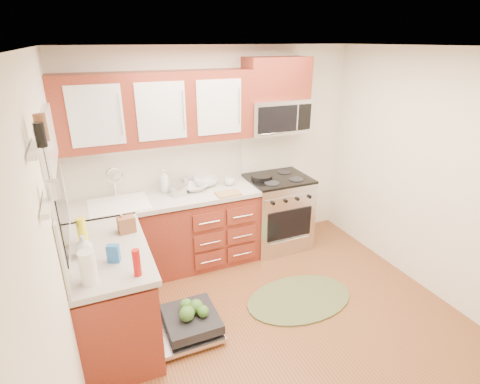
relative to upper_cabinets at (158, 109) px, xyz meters
name	(u,v)px	position (x,y,z in m)	size (l,w,h in m)	color
floor	(284,328)	(0.73, -1.57, -1.88)	(3.50, 3.50, 0.00)	brown
ceiling	(299,47)	(0.73, -1.57, 0.62)	(3.50, 3.50, 0.00)	white
wall_back	(218,154)	(0.73, 0.18, -0.62)	(3.50, 0.04, 2.50)	white
wall_left	(59,253)	(-1.02, -1.57, -0.62)	(0.04, 3.50, 2.50)	white
wall_right	(443,180)	(2.48, -1.57, -0.62)	(0.04, 3.50, 2.50)	white
base_cabinet_back	(170,235)	(0.00, -0.12, -1.45)	(2.05, 0.60, 0.85)	maroon
base_cabinet_left	(114,297)	(-0.72, -1.05, -1.45)	(0.60, 1.25, 0.85)	maroon
countertop_back	(168,198)	(0.00, -0.14, -0.97)	(2.07, 0.64, 0.05)	beige
countertop_left	(108,251)	(-0.71, -1.05, -0.97)	(0.64, 1.27, 0.05)	beige
backsplash_back	(160,164)	(0.00, 0.16, -0.67)	(2.05, 0.02, 0.57)	beige
backsplash_left	(64,224)	(-1.01, -1.05, -0.67)	(0.02, 1.25, 0.57)	beige
upper_cabinets	(158,109)	(0.00, 0.00, 0.00)	(2.05, 0.35, 0.75)	maroon
cabinet_over_mw	(276,78)	(1.41, 0.00, 0.26)	(0.76, 0.35, 0.47)	maroon
range	(277,212)	(1.41, -0.15, -1.40)	(0.76, 0.64, 0.95)	silver
microwave	(276,116)	(1.41, -0.02, -0.18)	(0.76, 0.38, 0.40)	silver
sink	(120,215)	(-0.52, -0.16, -1.07)	(0.62, 0.50, 0.26)	white
dishwasher	(187,324)	(-0.13, -1.27, -1.77)	(0.70, 0.60, 0.20)	silver
window	(55,185)	(-1.01, -1.07, -0.32)	(0.03, 1.05, 1.05)	white
window_blind	(51,141)	(-0.98, -1.07, 0.00)	(0.02, 0.96, 0.40)	white
shelf_upper	(35,147)	(-0.99, -1.92, 0.17)	(0.04, 0.40, 0.03)	white
shelf_lower	(47,202)	(-0.99, -1.92, -0.12)	(0.04, 0.40, 0.03)	white
rug	(299,299)	(1.08, -1.27, -1.86)	(1.16, 0.76, 0.02)	#5C6439
skillet	(262,177)	(1.19, -0.10, -0.90)	(0.26, 0.26, 0.05)	black
stock_pot	(179,190)	(0.13, -0.14, -0.89)	(0.19, 0.19, 0.11)	silver
cutting_board	(228,194)	(0.65, -0.35, -0.94)	(0.27, 0.18, 0.02)	#A08149
canister	(185,183)	(0.24, 0.01, -0.88)	(0.09, 0.09, 0.14)	silver
paper_towel_roll	(88,267)	(-0.87, -1.50, -0.82)	(0.12, 0.12, 0.26)	white
mustard_bottle	(82,232)	(-0.90, -0.90, -0.83)	(0.08, 0.08, 0.24)	#FBF81B
red_bottle	(137,263)	(-0.54, -1.55, -0.84)	(0.06, 0.06, 0.22)	#B1110E
wooden_box	(126,225)	(-0.52, -0.82, -0.88)	(0.15, 0.11, 0.15)	brown
blue_carton	(113,254)	(-0.69, -1.29, -0.88)	(0.09, 0.06, 0.15)	#2563AF
bowl_a	(194,187)	(0.34, -0.07, -0.92)	(0.28, 0.28, 0.07)	#999999
bowl_b	(206,181)	(0.51, 0.03, -0.90)	(0.30, 0.30, 0.09)	#999999
cup	(229,181)	(0.77, -0.09, -0.90)	(0.13, 0.13, 0.10)	#999999
soap_bottle_a	(164,181)	(0.01, -0.01, -0.81)	(0.10, 0.11, 0.27)	#999999
soap_bottle_b	(122,222)	(-0.56, -0.79, -0.86)	(0.08, 0.08, 0.18)	#999999
soap_bottle_c	(83,245)	(-0.90, -1.09, -0.86)	(0.14, 0.14, 0.18)	#999999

